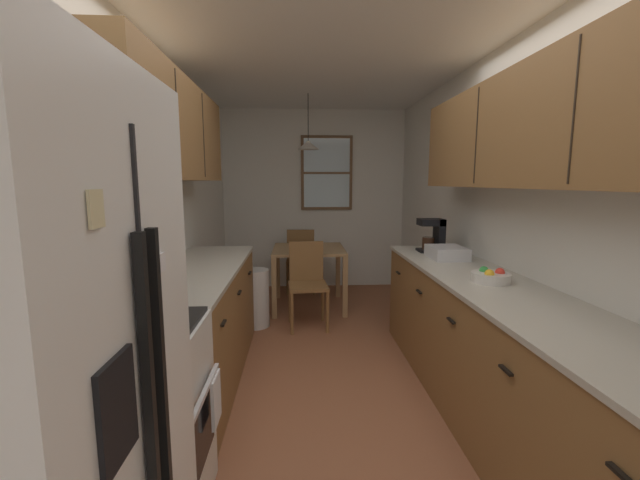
{
  "coord_description": "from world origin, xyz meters",
  "views": [
    {
      "loc": [
        -0.24,
        -2.2,
        1.54
      ],
      "look_at": [
        -0.04,
        1.44,
        1.01
      ],
      "focal_mm": 22.41,
      "sensor_mm": 36.0,
      "label": 1
    }
  ],
  "objects": [
    {
      "name": "counter_left",
      "position": [
        -1.0,
        0.79,
        0.45
      ],
      "size": [
        0.64,
        2.02,
        0.9
      ],
      "color": "brown",
      "rests_on": "ground"
    },
    {
      "name": "refrigerator",
      "position": [
        -0.95,
        -1.27,
        0.9
      ],
      "size": [
        0.72,
        0.77,
        1.81
      ],
      "color": "white",
      "rests_on": "ground"
    },
    {
      "name": "fruit_bowl",
      "position": [
        0.99,
        0.24,
        0.94
      ],
      "size": [
        0.24,
        0.24,
        0.09
      ],
      "color": "silver",
      "rests_on": "counter_right"
    },
    {
      "name": "wall_back",
      "position": [
        0.0,
        3.65,
        1.27
      ],
      "size": [
        4.4,
        0.1,
        2.55
      ],
      "primitive_type": "cube",
      "color": "white",
      "rests_on": "ground"
    },
    {
      "name": "table_serving_bowl",
      "position": [
        -0.18,
        2.56,
        0.77
      ],
      "size": [
        0.18,
        0.18,
        0.06
      ],
      "primitive_type": "cylinder",
      "color": "#E0D14C",
      "rests_on": "dining_table"
    },
    {
      "name": "coffee_maker",
      "position": [
        1.01,
        1.36,
        1.06
      ],
      "size": [
        0.22,
        0.18,
        0.3
      ],
      "color": "black",
      "rests_on": "counter_right"
    },
    {
      "name": "microwave_over_range",
      "position": [
        -1.11,
        -0.54,
        1.71
      ],
      "size": [
        0.39,
        0.64,
        0.35
      ],
      "color": "black"
    },
    {
      "name": "upper_cabinets_left",
      "position": [
        -1.14,
        0.74,
        1.9
      ],
      "size": [
        0.33,
        2.1,
        0.7
      ],
      "color": "brown"
    },
    {
      "name": "dining_table",
      "position": [
        -0.11,
        2.6,
        0.62
      ],
      "size": [
        0.86,
        0.87,
        0.74
      ],
      "color": "#A87F51",
      "rests_on": "ground"
    },
    {
      "name": "counter_right",
      "position": [
        1.0,
        0.09,
        0.45
      ],
      "size": [
        0.64,
        3.26,
        0.9
      ],
      "color": "brown",
      "rests_on": "ground"
    },
    {
      "name": "storage_canister",
      "position": [
        -1.0,
        0.04,
        0.99
      ],
      "size": [
        0.11,
        0.11,
        0.18
      ],
      "color": "#265999",
      "rests_on": "counter_left"
    },
    {
      "name": "dish_rack",
      "position": [
        1.01,
        1.03,
        0.95
      ],
      "size": [
        0.28,
        0.34,
        0.1
      ],
      "primitive_type": "cube",
      "color": "silver",
      "rests_on": "counter_right"
    },
    {
      "name": "dish_towel",
      "position": [
        -0.64,
        -0.38,
        0.5
      ],
      "size": [
        0.02,
        0.16,
        0.24
      ],
      "primitive_type": "cube",
      "color": "white"
    },
    {
      "name": "stove_range",
      "position": [
        -0.99,
        -0.54,
        0.47
      ],
      "size": [
        0.66,
        0.65,
        1.1
      ],
      "color": "white",
      "rests_on": "ground"
    },
    {
      "name": "dining_chair_far",
      "position": [
        -0.2,
        3.24,
        0.5
      ],
      "size": [
        0.42,
        0.42,
        0.9
      ],
      "color": "brown",
      "rests_on": "ground"
    },
    {
      "name": "wall_left",
      "position": [
        -1.35,
        1.0,
        1.27
      ],
      "size": [
        0.1,
        9.0,
        2.55
      ],
      "primitive_type": "cube",
      "color": "white",
      "rests_on": "ground"
    },
    {
      "name": "ground_plane",
      "position": [
        0.0,
        1.0,
        0.0
      ],
      "size": [
        12.0,
        12.0,
        0.0
      ],
      "primitive_type": "plane",
      "color": "#995B3D"
    },
    {
      "name": "pendant_light",
      "position": [
        -0.11,
        2.6,
        1.97
      ],
      "size": [
        0.25,
        0.25,
        0.63
      ],
      "color": "black"
    },
    {
      "name": "ceiling_slab",
      "position": [
        0.0,
        1.0,
        2.59
      ],
      "size": [
        4.4,
        9.0,
        0.08
      ],
      "primitive_type": "cube",
      "color": "white"
    },
    {
      "name": "upper_cabinets_right",
      "position": [
        1.14,
        0.04,
        1.85
      ],
      "size": [
        0.33,
        2.94,
        0.69
      ],
      "color": "brown"
    },
    {
      "name": "trash_bin",
      "position": [
        -0.7,
        1.96,
        0.31
      ],
      "size": [
        0.3,
        0.3,
        0.62
      ],
      "primitive_type": "cylinder",
      "color": "silver",
      "rests_on": "ground"
    },
    {
      "name": "back_window",
      "position": [
        0.18,
        3.58,
        1.66
      ],
      "size": [
        0.74,
        0.05,
        1.05
      ],
      "color": "brown"
    },
    {
      "name": "wall_right",
      "position": [
        1.35,
        1.0,
        1.27
      ],
      "size": [
        0.1,
        9.0,
        2.55
      ],
      "primitive_type": "cube",
      "color": "white",
      "rests_on": "ground"
    },
    {
      "name": "dining_chair_near",
      "position": [
        -0.14,
        1.96,
        0.5
      ],
      "size": [
        0.43,
        0.43,
        0.9
      ],
      "color": "brown",
      "rests_on": "ground"
    }
  ]
}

